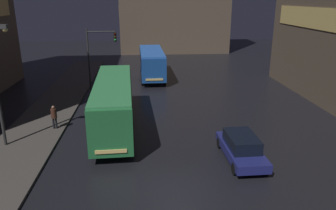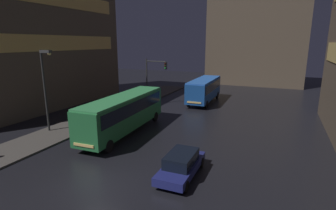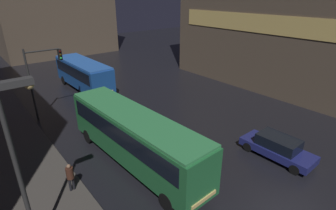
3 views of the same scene
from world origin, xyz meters
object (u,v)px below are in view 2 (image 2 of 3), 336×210
bus_near (124,110)px  car_taxi (181,164)px  street_lamp_sidewalk (46,78)px  bus_far (204,88)px  pedestrian_mid (87,116)px  traffic_light_main (153,75)px

bus_near → car_taxi: bus_near is taller
bus_near → street_lamp_sidewalk: size_ratio=1.58×
bus_far → car_taxi: size_ratio=2.02×
pedestrian_mid → traffic_light_main: bearing=-112.4°
car_taxi → street_lamp_sidewalk: (-13.95, 2.79, 4.29)m
bus_near → pedestrian_mid: size_ratio=6.94×
car_taxi → pedestrian_mid: size_ratio=2.81×
car_taxi → bus_near: bearing=-36.5°
pedestrian_mid → street_lamp_sidewalk: size_ratio=0.23×
bus_near → car_taxi: bearing=142.1°
car_taxi → traffic_light_main: traffic_light_main is taller
car_taxi → traffic_light_main: 18.92m
bus_near → street_lamp_sidewalk: (-6.35, -2.62, 2.93)m
traffic_light_main → street_lamp_sidewalk: 13.72m
bus_near → street_lamp_sidewalk: 7.47m
pedestrian_mid → traffic_light_main: 11.11m
bus_near → bus_far: size_ratio=1.22×
bus_near → bus_far: bearing=-104.1°
car_taxi → street_lamp_sidewalk: size_ratio=0.64×
street_lamp_sidewalk → pedestrian_mid: bearing=48.9°
bus_far → pedestrian_mid: bus_far is taller
car_taxi → street_lamp_sidewalk: bearing=-12.3°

